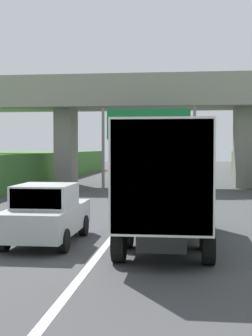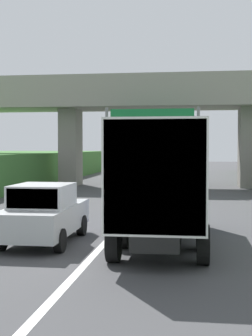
{
  "view_description": "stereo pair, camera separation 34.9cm",
  "coord_description": "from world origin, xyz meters",
  "px_view_note": "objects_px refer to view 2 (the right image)",
  "views": [
    {
      "loc": [
        2.18,
        1.81,
        2.77
      ],
      "look_at": [
        0.0,
        20.17,
        2.0
      ],
      "focal_mm": 51.92,
      "sensor_mm": 36.0,
      "label": 1
    },
    {
      "loc": [
        2.52,
        1.85,
        2.77
      ],
      "look_at": [
        0.0,
        20.17,
        2.0
      ],
      "focal_mm": 51.92,
      "sensor_mm": 36.0,
      "label": 2
    }
  ],
  "objects_px": {
    "truck_yellow": "(152,156)",
    "car_silver": "(44,214)",
    "overhead_highway_sign": "(152,130)",
    "truck_blue": "(164,177)"
  },
  "relations": [
    {
      "from": "truck_blue",
      "to": "truck_yellow",
      "type": "xyz_separation_m",
      "value": [
        -3.26,
        35.62,
        0.0
      ]
    },
    {
      "from": "overhead_highway_sign",
      "to": "truck_blue",
      "type": "height_order",
      "value": "overhead_highway_sign"
    },
    {
      "from": "overhead_highway_sign",
      "to": "car_silver",
      "type": "distance_m",
      "value": 16.89
    },
    {
      "from": "overhead_highway_sign",
      "to": "car_silver",
      "type": "relative_size",
      "value": 1.43
    },
    {
      "from": "truck_blue",
      "to": "car_silver",
      "type": "distance_m",
      "value": 3.64
    },
    {
      "from": "truck_blue",
      "to": "truck_yellow",
      "type": "distance_m",
      "value": 35.77
    },
    {
      "from": "truck_yellow",
      "to": "car_silver",
      "type": "bearing_deg",
      "value": -90.34
    },
    {
      "from": "truck_blue",
      "to": "car_silver",
      "type": "relative_size",
      "value": 1.78
    },
    {
      "from": "truck_yellow",
      "to": "overhead_highway_sign",
      "type": "bearing_deg",
      "value": -85.4
    },
    {
      "from": "overhead_highway_sign",
      "to": "truck_yellow",
      "type": "xyz_separation_m",
      "value": [
        -1.55,
        19.3,
        -1.97
      ]
    }
  ]
}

